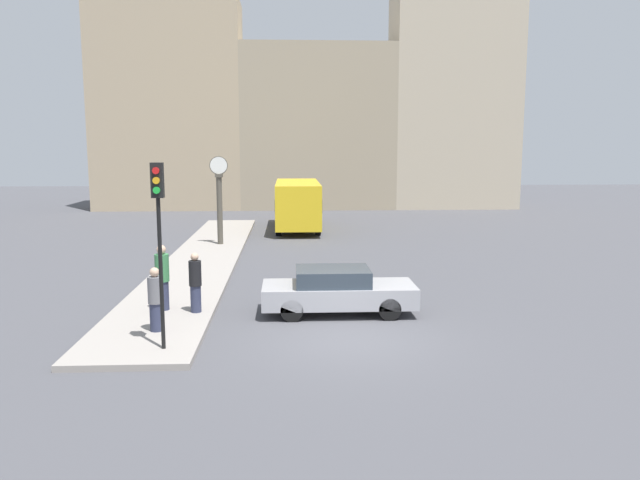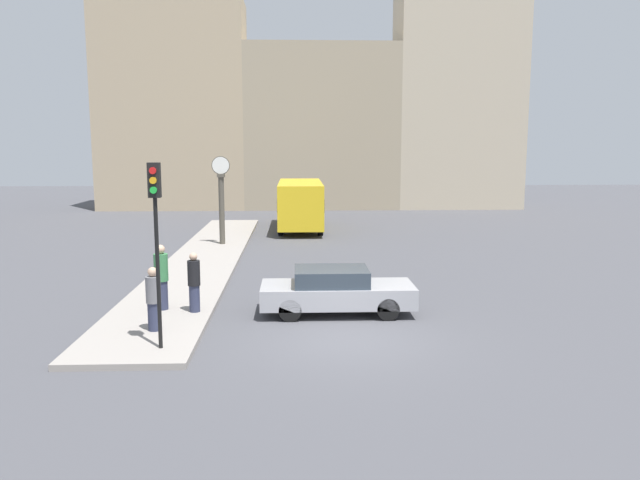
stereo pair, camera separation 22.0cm
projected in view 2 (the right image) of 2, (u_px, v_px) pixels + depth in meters
The scene contains 10 objects.
ground_plane at pixel (346, 339), 15.19m from camera, with size 120.00×120.00×0.00m, color #47474C.
sidewalk_corner at pixel (205, 258), 25.71m from camera, with size 2.84×25.70×0.15m, color gray.
building_row at pixel (318, 106), 46.82m from camera, with size 31.35×5.00×17.85m.
sedan_car at pixel (336, 290), 17.43m from camera, with size 4.26×1.72×1.29m.
bus_distant at pixel (300, 202), 34.99m from camera, with size 2.39×7.67×2.67m.
traffic_light_near at pixel (156, 218), 13.62m from camera, with size 0.26×0.24×4.16m.
street_clock at pixel (221, 199), 28.77m from camera, with size 0.84×0.33×4.05m.
pedestrian_green_hoodie at pixel (161, 277), 17.26m from camera, with size 0.39×0.39×1.82m.
pedestrian_black_jacket at pixel (194, 282), 17.02m from camera, with size 0.34×0.34×1.65m.
pedestrian_grey_jacket at pixel (154, 299), 15.29m from camera, with size 0.36×0.36×1.59m.
Camera 2 is at (-1.21, -14.63, 4.65)m, focal length 35.00 mm.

